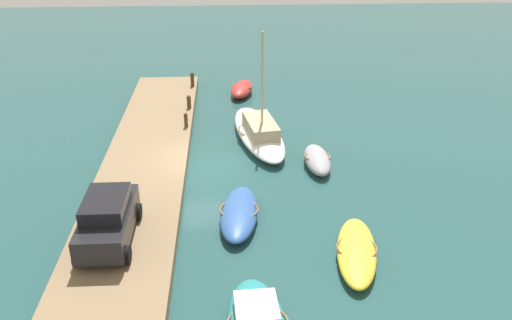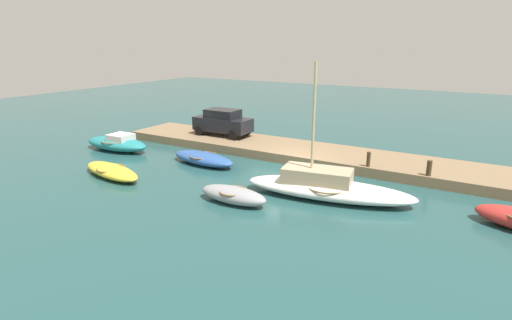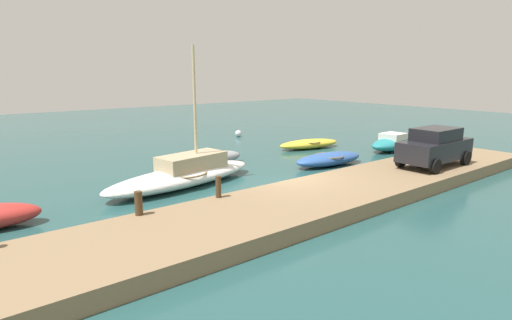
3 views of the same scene
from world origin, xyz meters
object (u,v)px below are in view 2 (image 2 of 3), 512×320
Objects in this scene: rowboat_blue at (203,158)px; mooring_post_mid_west at (429,168)px; sailboat_white at (326,187)px; mooring_post_mid_east at (369,159)px; parked_car at (223,122)px; rowboat_yellow at (112,171)px; motorboat_teal at (117,143)px; rowboat_grey at (233,195)px.

mooring_post_mid_west reaches higher than rowboat_blue.
sailboat_white is 1.79× the size of rowboat_blue.
mooring_post_mid_east is 10.56m from parked_car.
sailboat_white reaches higher than mooring_post_mid_west.
mooring_post_mid_east is at bearing -138.50° from rowboat_yellow.
rowboat_yellow is 4.86m from rowboat_blue.
mooring_post_mid_west is at bearing -173.78° from motorboat_teal.
mooring_post_mid_west is (-3.61, -3.79, 0.39)m from sailboat_white.
rowboat_grey is (-4.54, 3.80, 0.02)m from rowboat_blue.
sailboat_white reaches higher than motorboat_teal.
rowboat_yellow is at bearing 84.39° from parked_car.
rowboat_blue is at bearing 16.74° from mooring_post_mid_east.
mooring_post_mid_east reaches higher than motorboat_teal.
rowboat_blue is at bearing -18.61° from sailboat_white.
rowboat_blue is at bearing -40.17° from rowboat_grey.
rowboat_grey is 4.29× the size of mooring_post_mid_west.
parked_car is at bearing -84.47° from rowboat_yellow.
sailboat_white is at bearing 148.36° from parked_car.
mooring_post_mid_east reaches higher than mooring_post_mid_west.
sailboat_white is 11.27m from parked_car.
motorboat_teal reaches higher than rowboat_yellow.
motorboat_teal is 6.21× the size of mooring_post_mid_east.
mooring_post_mid_east is at bearing -121.97° from rowboat_grey.
sailboat_white is 3.89m from mooring_post_mid_east.
parked_car is (-4.62, -4.96, 0.96)m from motorboat_teal.
rowboat_blue is 0.91× the size of motorboat_teal.
mooring_post_mid_west is (-11.32, -2.55, 0.56)m from rowboat_blue.
motorboat_teal is (14.21, -0.90, -0.04)m from sailboat_white.
sailboat_white is at bearing 46.45° from mooring_post_mid_west.
rowboat_yellow is at bearing 1.73° from rowboat_grey.
motorboat_teal is at bearing -17.59° from rowboat_grey.
mooring_post_mid_east is at bearing 0.00° from mooring_post_mid_west.
motorboat_teal is at bearing 46.78° from parked_car.
mooring_post_mid_east is at bearing -157.37° from rowboat_blue.
mooring_post_mid_west is (-6.78, -6.35, 0.54)m from rowboat_grey.
sailboat_white is at bearing 78.62° from mooring_post_mid_east.
rowboat_yellow is at bearing 132.81° from motorboat_teal.
parked_car is (13.19, -2.06, 0.53)m from mooring_post_mid_west.
mooring_post_mid_west is at bearing -143.86° from rowboat_yellow.
rowboat_yellow is 0.95× the size of motorboat_teal.
sailboat_white is 7.81m from rowboat_blue.
sailboat_white is 10.77m from rowboat_yellow.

